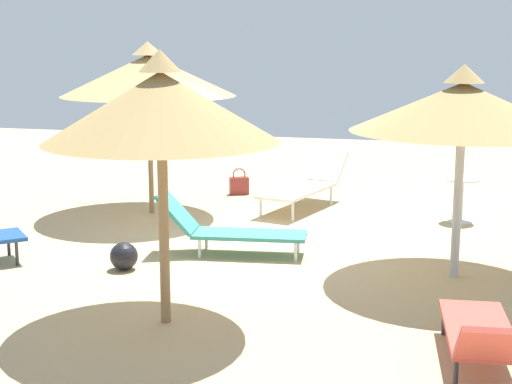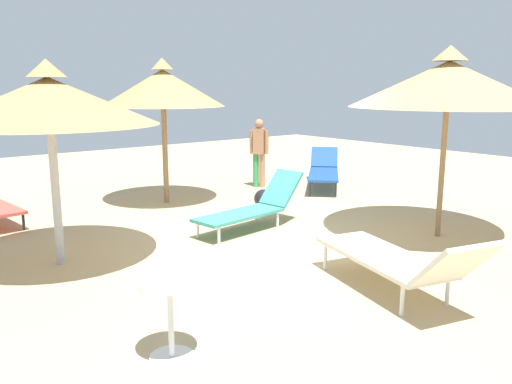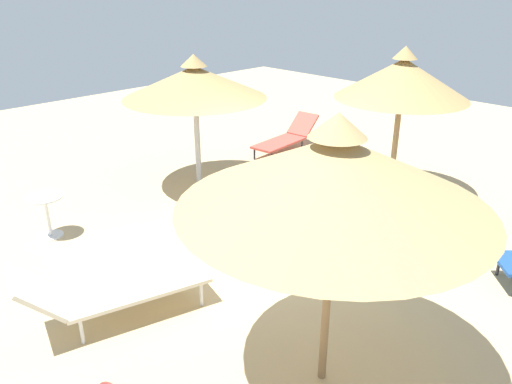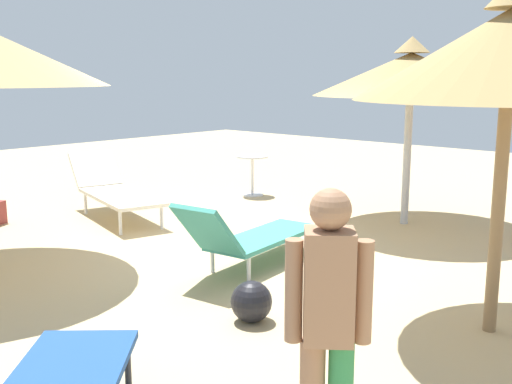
{
  "view_description": "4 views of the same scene",
  "coord_description": "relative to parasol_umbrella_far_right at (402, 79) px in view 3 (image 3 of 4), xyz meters",
  "views": [
    {
      "loc": [
        -10.14,
        -2.69,
        2.88
      ],
      "look_at": [
        -0.59,
        -0.2,
        0.9
      ],
      "focal_mm": 53.89,
      "sensor_mm": 36.0,
      "label": 1
    },
    {
      "loc": [
        5.87,
        -4.85,
        2.28
      ],
      "look_at": [
        -0.72,
        0.47,
        0.54
      ],
      "focal_mm": 36.66,
      "sensor_mm": 36.0,
      "label": 2
    },
    {
      "loc": [
        5.0,
        4.62,
        3.88
      ],
      "look_at": [
        0.18,
        -0.24,
        0.94
      ],
      "focal_mm": 35.48,
      "sensor_mm": 36.0,
      "label": 3
    },
    {
      "loc": [
        -4.83,
        4.9,
        2.06
      ],
      "look_at": [
        -0.06,
        -0.38,
        0.7
      ],
      "focal_mm": 42.83,
      "sensor_mm": 36.0,
      "label": 4
    }
  ],
  "objects": [
    {
      "name": "ground",
      "position": [
        3.09,
        -0.11,
        -2.27
      ],
      "size": [
        24.0,
        24.0,
        0.1
      ],
      "primitive_type": "cube",
      "color": "tan"
    },
    {
      "name": "parasol_umbrella_far_right",
      "position": [
        0.0,
        0.0,
        0.0
      ],
      "size": [
        2.35,
        2.35,
        2.78
      ],
      "color": "olive",
      "rests_on": "ground"
    },
    {
      "name": "parasol_umbrella_near_right",
      "position": [
        2.35,
        -2.87,
        -0.14
      ],
      "size": [
        2.67,
        2.67,
        2.59
      ],
      "color": "#B2B2B7",
      "rests_on": "ground"
    },
    {
      "name": "parasol_umbrella_front",
      "position": [
        4.7,
        2.07,
        0.07
      ],
      "size": [
        2.86,
        2.86,
        2.84
      ],
      "color": "olive",
      "rests_on": "ground"
    },
    {
      "name": "lounge_chair_edge",
      "position": [
        5.72,
        -0.35,
        -1.79
      ],
      "size": [
        2.35,
        1.27,
        0.88
      ],
      "color": "silver",
      "rests_on": "ground"
    },
    {
      "name": "lounge_chair_center",
      "position": [
        2.59,
        0.11,
        -1.85
      ],
      "size": [
        0.81,
        2.07,
        0.85
      ],
      "color": "teal",
      "rests_on": "ground"
    },
    {
      "name": "lounge_chair_back",
      "position": [
        -0.51,
        -3.12,
        -1.85
      ],
      "size": [
        1.99,
        0.78,
        0.78
      ],
      "color": "#CC4C3F",
      "rests_on": "ground"
    },
    {
      "name": "side_table_round",
      "position": [
        5.35,
        -2.96,
        -1.75
      ],
      "size": [
        0.55,
        0.55,
        0.7
      ],
      "color": "silver",
      "rests_on": "ground"
    },
    {
      "name": "beach_ball",
      "position": [
        1.58,
        1.18,
        -2.04
      ],
      "size": [
        0.36,
        0.36,
        0.36
      ],
      "primitive_type": "sphere",
      "color": "black",
      "rests_on": "ground"
    }
  ]
}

